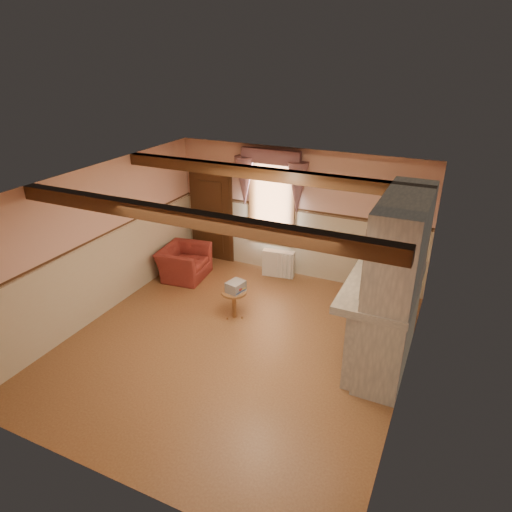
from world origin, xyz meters
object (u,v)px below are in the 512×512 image
at_px(radiator, 278,264).
at_px(bowl, 382,282).
at_px(oil_lamp, 387,268).
at_px(side_table, 234,304).
at_px(armchair, 184,262).
at_px(mantel_clock, 393,256).

distance_m(radiator, bowl, 3.55).
xyz_separation_m(radiator, oil_lamp, (2.55, -1.89, 1.26)).
bearing_deg(side_table, radiator, 86.92).
distance_m(radiator, oil_lamp, 3.42).
relative_size(armchair, oil_lamp, 3.77).
xyz_separation_m(side_table, oil_lamp, (2.65, 0.02, 1.29)).
bearing_deg(bowl, side_table, 174.37).
bearing_deg(armchair, mantel_clock, -101.86).
height_order(armchair, side_table, armchair).
bearing_deg(radiator, side_table, -101.62).
xyz_separation_m(armchair, side_table, (1.77, -1.01, -0.07)).
relative_size(side_table, oil_lamp, 1.96).
bearing_deg(radiator, armchair, -162.80).
height_order(armchair, bowl, bowl).
xyz_separation_m(bowl, oil_lamp, (0.00, 0.28, 0.10)).
height_order(radiator, mantel_clock, mantel_clock).
bearing_deg(oil_lamp, bowl, -90.00).
bearing_deg(radiator, mantel_clock, -35.62).
height_order(side_table, radiator, radiator).
distance_m(armchair, oil_lamp, 4.69).
bearing_deg(armchair, bowl, -112.77).
distance_m(mantel_clock, oil_lamp, 0.59).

